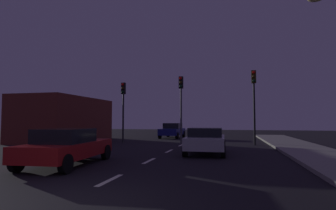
{
  "coord_description": "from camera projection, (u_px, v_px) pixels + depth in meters",
  "views": [
    {
      "loc": [
        3.41,
        -4.62,
        1.71
      ],
      "look_at": [
        -0.78,
        13.22,
        2.79
      ],
      "focal_mm": 28.65,
      "sensor_mm": 36.0,
      "label": 1
    }
  ],
  "objects": [
    {
      "name": "traffic_signal_right",
      "position": [
        254.0,
        93.0,
        18.83
      ],
      "size": [
        0.32,
        0.38,
        5.26
      ],
      "color": "black",
      "rests_on": "ground_plane"
    },
    {
      "name": "traffic_signal_center",
      "position": [
        181.0,
        97.0,
        20.01
      ],
      "size": [
        0.32,
        0.38,
        5.03
      ],
      "color": "#4C4C51",
      "rests_on": "ground_plane"
    },
    {
      "name": "lane_stripe_fifth",
      "position": [
        181.0,
        145.0,
        18.77
      ],
      "size": [
        0.16,
        1.6,
        0.01
      ],
      "primitive_type": "cube",
      "color": "silver",
      "rests_on": "ground_plane"
    },
    {
      "name": "ground_plane",
      "position": [
        153.0,
        159.0,
        11.97
      ],
      "size": [
        80.0,
        80.0,
        0.0
      ],
      "primitive_type": "plane",
      "color": "black"
    },
    {
      "name": "lane_stripe_fourth",
      "position": [
        169.0,
        151.0,
        15.08
      ],
      "size": [
        0.16,
        1.6,
        0.01
      ],
      "primitive_type": "cube",
      "color": "silver",
      "rests_on": "ground_plane"
    },
    {
      "name": "car_oncoming_far",
      "position": [
        172.0,
        130.0,
        26.77
      ],
      "size": [
        2.02,
        4.18,
        1.47
      ],
      "color": "navy",
      "rests_on": "ground_plane"
    },
    {
      "name": "car_adjacent_lane",
      "position": [
        67.0,
        146.0,
        10.34
      ],
      "size": [
        2.25,
        4.56,
        1.4
      ],
      "color": "#B21919",
      "rests_on": "ground_plane"
    },
    {
      "name": "lane_stripe_second",
      "position": [
        110.0,
        180.0,
        7.69
      ],
      "size": [
        0.16,
        1.6,
        0.01
      ],
      "primitive_type": "cube",
      "color": "silver",
      "rests_on": "ground_plane"
    },
    {
      "name": "lane_stripe_seventh",
      "position": [
        195.0,
        138.0,
        26.16
      ],
      "size": [
        0.16,
        1.6,
        0.01
      ],
      "primitive_type": "cube",
      "color": "silver",
      "rests_on": "ground_plane"
    },
    {
      "name": "lane_stripe_sixth",
      "position": [
        189.0,
        141.0,
        22.47
      ],
      "size": [
        0.16,
        1.6,
        0.01
      ],
      "primitive_type": "cube",
      "color": "silver",
      "rests_on": "ground_plane"
    },
    {
      "name": "lane_stripe_third",
      "position": [
        149.0,
        161.0,
        11.39
      ],
      "size": [
        0.16,
        1.6,
        0.01
      ],
      "primitive_type": "cube",
      "color": "silver",
      "rests_on": "ground_plane"
    },
    {
      "name": "traffic_signal_left",
      "position": [
        123.0,
        100.0,
        21.05
      ],
      "size": [
        0.32,
        0.38,
        4.71
      ],
      "color": "#2D2D30",
      "rests_on": "ground_plane"
    },
    {
      "name": "storefront_left",
      "position": [
        65.0,
        119.0,
        22.7
      ],
      "size": [
        4.52,
        8.57,
        3.64
      ],
      "primitive_type": "cube",
      "color": "maroon",
      "rests_on": "ground_plane"
    },
    {
      "name": "car_stopped_ahead",
      "position": [
        206.0,
        140.0,
        13.92
      ],
      "size": [
        2.06,
        4.12,
        1.35
      ],
      "color": "silver",
      "rests_on": "ground_plane"
    }
  ]
}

